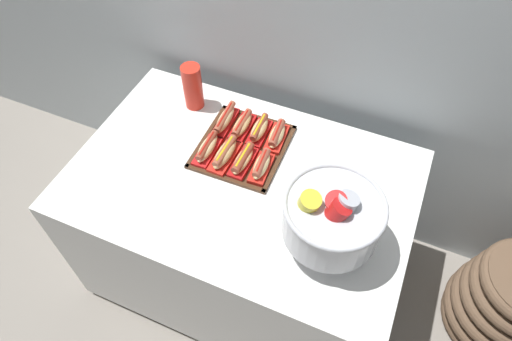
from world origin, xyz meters
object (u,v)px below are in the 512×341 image
Objects in this scene: punch_bowl at (332,217)px; hot_dog_5 at (242,125)px; hot_dog_1 at (225,154)px; serving_tray at (243,147)px; buffet_table at (243,228)px; hot_dog_3 at (261,166)px; hot_dog_6 at (259,130)px; hot_dog_4 at (225,120)px; hot_dog_0 at (207,148)px; floor_vase at (509,302)px; hot_dog_7 at (277,135)px; cup_stack at (193,87)px; hot_dog_2 at (243,160)px.

hot_dog_5 is at bearing 142.63° from punch_bowl.
serving_tray is at bearing 66.73° from hot_dog_1.
hot_dog_3 is (0.06, 0.06, 0.39)m from buffet_table.
hot_dog_6 is (-0.02, 0.22, 0.40)m from buffet_table.
buffet_table is at bearing 159.79° from punch_bowl.
hot_dog_0 is at bearing -88.82° from hot_dog_4.
floor_vase is 1.11m from punch_bowl.
hot_dog_6 is 0.08m from hot_dog_7.
floor_vase is 5.22× the size of cup_stack.
serving_tray is 0.54m from punch_bowl.
hot_dog_2 is (0.07, 0.00, -0.00)m from hot_dog_1.
floor_vase is 1.39m from hot_dog_1.
cup_stack is at bearing 177.07° from floor_vase.
hot_dog_4 is at bearing 179.41° from floor_vase.
cup_stack is (-0.29, 0.14, 0.10)m from serving_tray.
hot_dog_6 is 0.34m from cup_stack.
hot_dog_6 is (-1.19, 0.02, 0.57)m from floor_vase.
cup_stack is at bearing 150.94° from hot_dog_3.
hot_dog_0 and hot_dog_6 have the same top height.
hot_dog_0 is 1.02× the size of hot_dog_2.
serving_tray is (-0.06, 0.14, 0.36)m from buffet_table.
hot_dog_6 is 0.55m from punch_bowl.
hot_dog_6 is (0.04, 0.08, 0.03)m from serving_tray.
buffet_table is at bearing -72.61° from hot_dog_2.
buffet_table is 0.46m from hot_dog_6.
cup_stack is (-0.18, 0.23, 0.07)m from hot_dog_0.
hot_dog_0 is 1.05× the size of hot_dog_7.
floor_vase reaches higher than serving_tray.
hot_dog_6 reaches higher than hot_dog_7.
serving_tray is 1.82× the size of cup_stack.
cup_stack reaches higher than hot_dog_3.
punch_bowl is (0.32, -0.20, 0.13)m from hot_dog_3.
hot_dog_3 is (0.22, 0.00, -0.00)m from hot_dog_0.
hot_dog_2 and hot_dog_7 have the same top height.
hot_dog_2 is 0.52× the size of punch_bowl.
hot_dog_0 is (-1.33, -0.15, 0.57)m from floor_vase.
hot_dog_7 is (0.15, 0.17, -0.00)m from hot_dog_1.
hot_dog_2 is (0.15, 0.00, -0.00)m from hot_dog_0.
hot_dog_3 is at bearing -35.08° from serving_tray.
buffet_table is 7.84× the size of hot_dog_2.
hot_dog_1 is 0.52m from punch_bowl.
buffet_table is at bearing -31.56° from hot_dog_1.
punch_bowl is at bearing -26.60° from hot_dog_2.
buffet_table is 0.40m from serving_tray.
hot_dog_1 is 0.98× the size of hot_dog_4.
hot_dog_4 is 1.18× the size of hot_dog_6.
hot_dog_5 is (-1.26, 0.02, 0.57)m from floor_vase.
cup_stack reaches higher than serving_tray.
floor_vase is 6.75× the size of hot_dog_3.
buffet_table is 0.43m from hot_dog_0.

